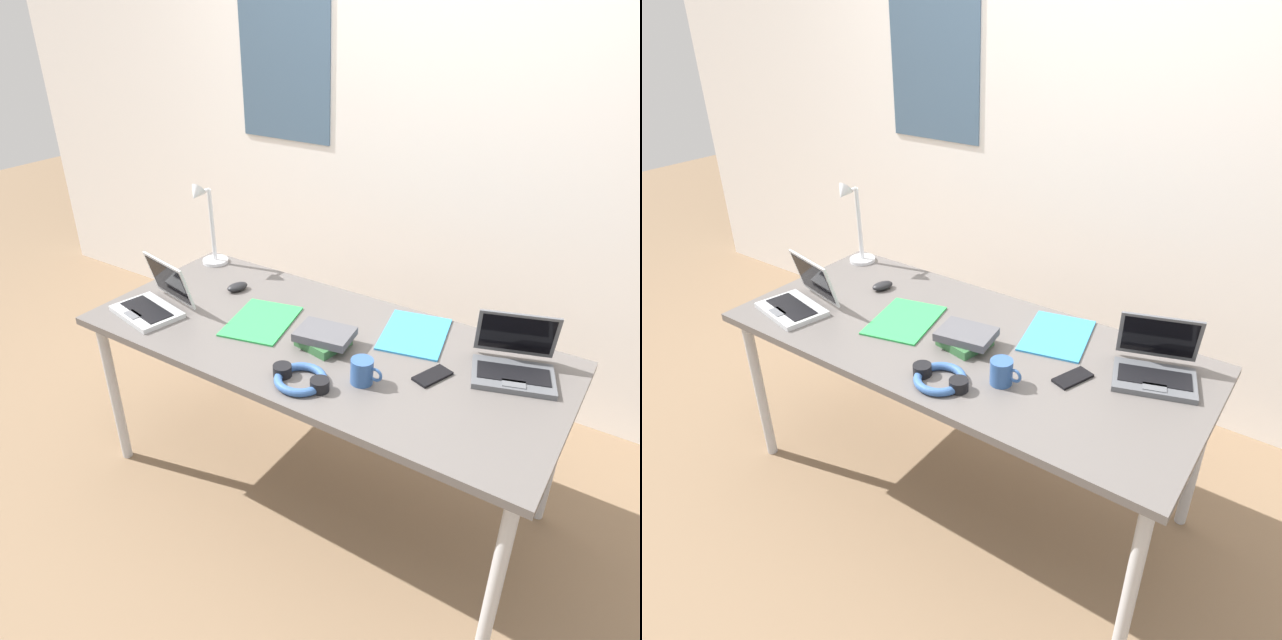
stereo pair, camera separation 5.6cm
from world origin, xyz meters
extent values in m
plane|color=#7A6047|center=(0.00, 0.00, 0.00)|extent=(12.00, 12.00, 0.00)
cube|color=silver|center=(0.00, 1.10, 1.30)|extent=(6.00, 0.12, 2.60)
cube|color=#3F5972|center=(-0.90, 1.04, 1.55)|extent=(0.56, 0.01, 0.76)
cube|color=#595451|center=(0.00, 0.00, 0.72)|extent=(1.80, 0.80, 0.03)
cylinder|color=#B2B5BA|center=(-0.84, -0.34, 0.35)|extent=(0.04, 0.04, 0.71)
cylinder|color=#B2B5BA|center=(0.84, -0.34, 0.35)|extent=(0.04, 0.04, 0.71)
cylinder|color=#B2B5BA|center=(-0.84, 0.34, 0.35)|extent=(0.04, 0.04, 0.71)
cylinder|color=#B2B5BA|center=(0.84, 0.34, 0.35)|extent=(0.04, 0.04, 0.71)
cylinder|color=silver|center=(-0.80, 0.31, 0.75)|extent=(0.12, 0.12, 0.02)
cylinder|color=silver|center=(-0.80, 0.31, 0.93)|extent=(0.02, 0.02, 0.34)
cylinder|color=silver|center=(-0.80, 0.27, 1.10)|extent=(0.01, 0.08, 0.01)
cone|color=silver|center=(-0.80, 0.23, 1.10)|extent=(0.07, 0.09, 0.09)
cube|color=#515459|center=(0.68, 0.14, 0.75)|extent=(0.31, 0.26, 0.02)
cube|color=black|center=(0.68, 0.14, 0.76)|extent=(0.25, 0.17, 0.00)
cube|color=#595B60|center=(0.70, 0.08, 0.76)|extent=(0.08, 0.06, 0.00)
cube|color=#515459|center=(0.64, 0.25, 0.85)|extent=(0.27, 0.14, 0.18)
cube|color=black|center=(0.64, 0.24, 0.85)|extent=(0.24, 0.12, 0.15)
cube|color=#B7BABC|center=(-0.68, -0.22, 0.75)|extent=(0.31, 0.24, 0.02)
cube|color=black|center=(-0.68, -0.22, 0.76)|extent=(0.26, 0.15, 0.00)
cube|color=#595B60|center=(-0.70, -0.28, 0.76)|extent=(0.08, 0.06, 0.00)
cube|color=#B7BABC|center=(-0.66, -0.11, 0.85)|extent=(0.28, 0.11, 0.18)
cube|color=black|center=(-0.66, -0.11, 0.85)|extent=(0.25, 0.09, 0.15)
ellipsoid|color=black|center=(-0.52, 0.14, 0.76)|extent=(0.08, 0.11, 0.03)
cube|color=black|center=(0.45, 0.00, 0.74)|extent=(0.11, 0.15, 0.01)
torus|color=#335999|center=(0.10, -0.27, 0.75)|extent=(0.18, 0.18, 0.03)
cylinder|color=black|center=(0.02, -0.27, 0.76)|extent=(0.06, 0.06, 0.04)
cylinder|color=black|center=(0.17, -0.27, 0.76)|extent=(0.06, 0.06, 0.04)
cube|color=#336638|center=(0.03, -0.03, 0.76)|extent=(0.18, 0.18, 0.03)
cube|color=#4C4C51|center=(0.04, -0.03, 0.79)|extent=(0.22, 0.18, 0.03)
cube|color=green|center=(-0.26, -0.02, 0.74)|extent=(0.30, 0.36, 0.01)
cube|color=#338CC6|center=(0.28, 0.22, 0.74)|extent=(0.29, 0.35, 0.01)
cylinder|color=#2D518C|center=(0.27, -0.16, 0.78)|extent=(0.08, 0.08, 0.09)
torus|color=#2D518C|center=(0.32, -0.16, 0.79)|extent=(0.05, 0.01, 0.05)
camera|label=1|loc=(1.01, -1.54, 1.87)|focal=32.48mm
camera|label=2|loc=(1.05, -1.51, 1.87)|focal=32.48mm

